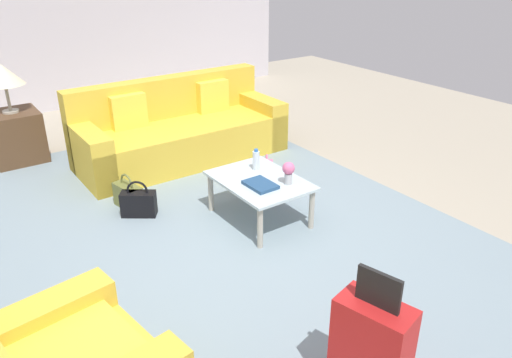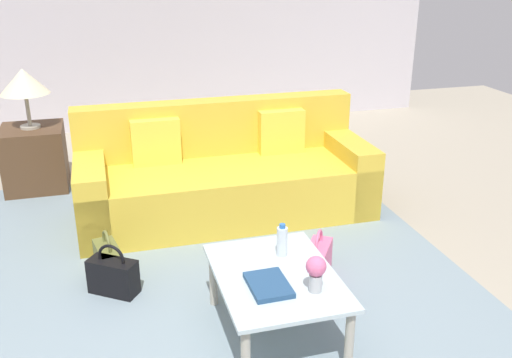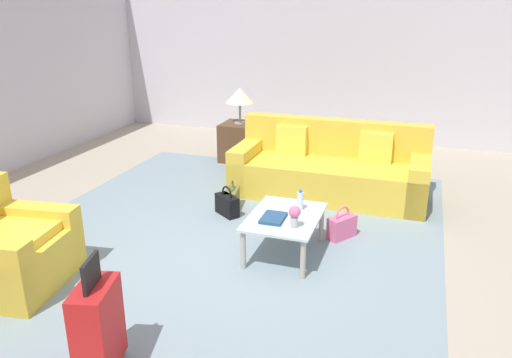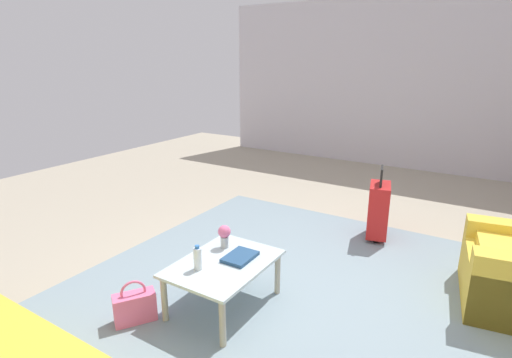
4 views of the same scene
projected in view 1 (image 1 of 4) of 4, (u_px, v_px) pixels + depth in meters
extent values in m
plane|color=#A89E89|center=(239.00, 256.00, 4.10)|extent=(12.00, 12.00, 0.00)
cube|color=silver|center=(44.00, 5.00, 7.20)|extent=(0.12, 8.00, 3.10)
cube|color=gray|center=(183.00, 232.00, 4.44)|extent=(5.20, 4.40, 0.01)
cube|color=gold|center=(183.00, 142.00, 5.88)|extent=(0.94, 2.42, 0.45)
cube|color=gold|center=(168.00, 115.00, 6.04)|extent=(0.22, 2.42, 0.92)
cube|color=gold|center=(258.00, 119.00, 6.41)|extent=(0.94, 0.24, 0.60)
cube|color=gold|center=(90.00, 156.00, 5.27)|extent=(0.94, 0.24, 0.60)
cube|color=yellow|center=(213.00, 97.00, 6.14)|extent=(0.12, 0.40, 0.40)
cube|color=yellow|center=(129.00, 112.00, 5.57)|extent=(0.12, 0.40, 0.40)
cube|color=gold|center=(39.00, 353.00, 2.71)|extent=(0.33, 0.91, 0.60)
cube|color=silver|center=(260.00, 180.00, 4.49)|extent=(0.91, 0.66, 0.02)
cylinder|color=#ADA899|center=(260.00, 228.00, 4.13)|extent=(0.05, 0.05, 0.38)
cylinder|color=#ADA899|center=(211.00, 192.00, 4.73)|extent=(0.05, 0.05, 0.38)
cylinder|color=#ADA899|center=(312.00, 209.00, 4.43)|extent=(0.05, 0.05, 0.38)
cylinder|color=#ADA899|center=(259.00, 178.00, 5.02)|extent=(0.05, 0.05, 0.38)
cylinder|color=silver|center=(256.00, 161.00, 4.65)|extent=(0.06, 0.06, 0.18)
cylinder|color=#2D6BBC|center=(256.00, 150.00, 4.61)|extent=(0.04, 0.04, 0.02)
cube|color=navy|center=(260.00, 185.00, 4.35)|extent=(0.29, 0.22, 0.03)
cylinder|color=#B2B7BC|center=(288.00, 179.00, 4.38)|extent=(0.07, 0.07, 0.10)
sphere|color=#DB6693|center=(289.00, 168.00, 4.34)|extent=(0.11, 0.11, 0.11)
cube|color=#513823|center=(16.00, 137.00, 5.82)|extent=(0.56, 0.56, 0.59)
cylinder|color=#ADA899|center=(11.00, 111.00, 5.69)|extent=(0.18, 0.18, 0.02)
cylinder|color=#ADA899|center=(8.00, 98.00, 5.63)|extent=(0.04, 0.04, 0.30)
cone|color=beige|center=(3.00, 75.00, 5.52)|extent=(0.44, 0.44, 0.23)
cube|color=red|center=(371.00, 350.00, 2.66)|extent=(0.44, 0.31, 0.60)
cube|color=black|center=(379.00, 289.00, 2.49)|extent=(0.24, 0.08, 0.20)
cube|color=black|center=(139.00, 204.00, 4.67)|extent=(0.30, 0.34, 0.24)
torus|color=black|center=(137.00, 191.00, 4.61)|extent=(0.13, 0.17, 0.20)
cube|color=pink|center=(267.00, 176.00, 5.25)|extent=(0.34, 0.29, 0.24)
torus|color=pink|center=(267.00, 163.00, 5.19)|extent=(0.17, 0.12, 0.20)
cube|color=olive|center=(128.00, 197.00, 4.81)|extent=(0.34, 0.20, 0.24)
torus|color=olive|center=(127.00, 184.00, 4.75)|extent=(0.20, 0.06, 0.20)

